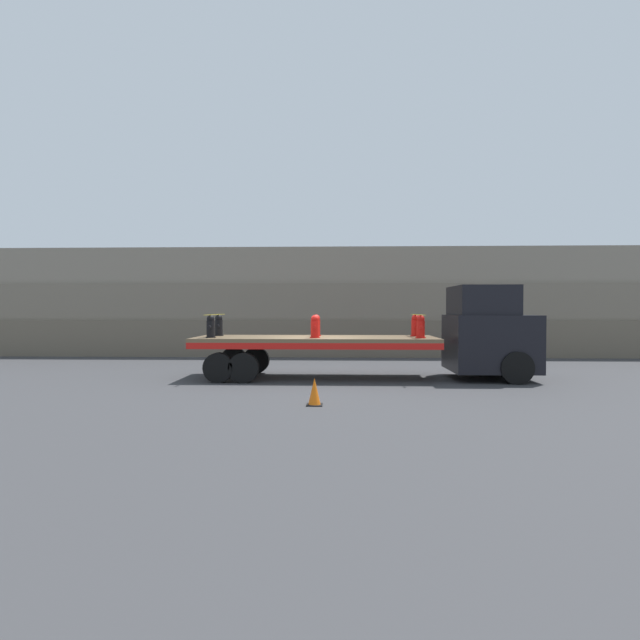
% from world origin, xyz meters
% --- Properties ---
extents(ground_plane, '(120.00, 120.00, 0.00)m').
position_xyz_m(ground_plane, '(0.00, 0.00, 0.00)').
color(ground_plane, '#38383A').
extents(rock_cliff, '(60.00, 3.30, 5.33)m').
position_xyz_m(rock_cliff, '(0.00, 8.75, 2.66)').
color(rock_cliff, '#665B4C').
rests_on(rock_cliff, ground_plane).
extents(truck_cab, '(2.66, 2.65, 3.07)m').
position_xyz_m(truck_cab, '(5.82, 0.00, 1.52)').
color(truck_cab, black).
rests_on(truck_cab, ground_plane).
extents(flatbed_trailer, '(8.01, 2.64, 1.38)m').
position_xyz_m(flatbed_trailer, '(-0.74, 0.00, 1.07)').
color(flatbed_trailer, brown).
rests_on(flatbed_trailer, ground_plane).
extents(fire_hydrant_black_near_0, '(0.33, 0.50, 0.74)m').
position_xyz_m(fire_hydrant_black_near_0, '(-3.40, -0.56, 1.74)').
color(fire_hydrant_black_near_0, black).
rests_on(fire_hydrant_black_near_0, flatbed_trailer).
extents(fire_hydrant_black_far_0, '(0.33, 0.50, 0.74)m').
position_xyz_m(fire_hydrant_black_far_0, '(-3.40, 0.56, 1.74)').
color(fire_hydrant_black_far_0, black).
rests_on(fire_hydrant_black_far_0, flatbed_trailer).
extents(fire_hydrant_red_near_1, '(0.33, 0.50, 0.74)m').
position_xyz_m(fire_hydrant_red_near_1, '(0.00, -0.56, 1.74)').
color(fire_hydrant_red_near_1, red).
rests_on(fire_hydrant_red_near_1, flatbed_trailer).
extents(fire_hydrant_red_far_1, '(0.33, 0.50, 0.74)m').
position_xyz_m(fire_hydrant_red_far_1, '(0.00, 0.56, 1.74)').
color(fire_hydrant_red_far_1, red).
rests_on(fire_hydrant_red_far_1, flatbed_trailer).
extents(fire_hydrant_red_near_2, '(0.33, 0.50, 0.74)m').
position_xyz_m(fire_hydrant_red_near_2, '(3.40, -0.56, 1.74)').
color(fire_hydrant_red_near_2, red).
rests_on(fire_hydrant_red_near_2, flatbed_trailer).
extents(fire_hydrant_red_far_2, '(0.33, 0.50, 0.74)m').
position_xyz_m(fire_hydrant_red_far_2, '(3.40, 0.56, 1.74)').
color(fire_hydrant_red_far_2, red).
rests_on(fire_hydrant_red_far_2, flatbed_trailer).
extents(cargo_strap_rear, '(0.05, 2.74, 0.01)m').
position_xyz_m(cargo_strap_rear, '(-3.40, 0.00, 2.13)').
color(cargo_strap_rear, yellow).
rests_on(cargo_strap_rear, fire_hydrant_black_near_0).
extents(cargo_strap_middle, '(0.05, 2.74, 0.01)m').
position_xyz_m(cargo_strap_middle, '(3.40, 0.00, 2.13)').
color(cargo_strap_middle, yellow).
rests_on(cargo_strap_middle, fire_hydrant_red_near_2).
extents(traffic_cone, '(0.38, 0.38, 0.66)m').
position_xyz_m(traffic_cone, '(0.18, -4.75, 0.32)').
color(traffic_cone, black).
rests_on(traffic_cone, ground_plane).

